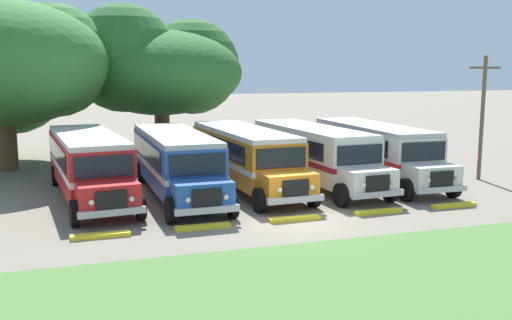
# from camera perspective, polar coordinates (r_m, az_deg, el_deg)

# --- Properties ---
(ground_plane) EXTENTS (220.00, 220.00, 0.00)m
(ground_plane) POSITION_cam_1_polar(r_m,az_deg,el_deg) (21.58, 3.94, -6.12)
(ground_plane) COLOR slate
(foreground_grass_strip) EXTENTS (80.00, 9.67, 0.01)m
(foreground_grass_strip) POSITION_cam_1_polar(r_m,az_deg,el_deg) (15.26, 14.64, -12.93)
(foreground_grass_strip) COLOR #4C7538
(foreground_grass_strip) RESTS_ON ground_plane
(parked_bus_slot_0) EXTENTS (3.69, 10.99, 2.82)m
(parked_bus_slot_0) POSITION_cam_1_polar(r_m,az_deg,el_deg) (26.33, -16.45, -0.19)
(parked_bus_slot_0) COLOR red
(parked_bus_slot_0) RESTS_ON ground_plane
(parked_bus_slot_1) EXTENTS (2.87, 10.86, 2.82)m
(parked_bus_slot_1) POSITION_cam_1_polar(r_m,az_deg,el_deg) (26.03, -8.03, -0.01)
(parked_bus_slot_1) COLOR #23519E
(parked_bus_slot_1) RESTS_ON ground_plane
(parked_bus_slot_2) EXTENTS (3.20, 10.91, 2.82)m
(parked_bus_slot_2) POSITION_cam_1_polar(r_m,az_deg,el_deg) (27.38, -1.08, 0.52)
(parked_bus_slot_2) COLOR orange
(parked_bus_slot_2) RESTS_ON ground_plane
(parked_bus_slot_3) EXTENTS (3.29, 10.93, 2.82)m
(parked_bus_slot_3) POSITION_cam_1_polar(r_m,az_deg,el_deg) (28.44, 5.75, 0.80)
(parked_bus_slot_3) COLOR silver
(parked_bus_slot_3) RESTS_ON ground_plane
(parked_bus_slot_4) EXTENTS (2.75, 10.85, 2.82)m
(parked_bus_slot_4) POSITION_cam_1_polar(r_m,az_deg,el_deg) (30.01, 11.85, 1.08)
(parked_bus_slot_4) COLOR silver
(parked_bus_slot_4) RESTS_ON ground_plane
(curb_wheelstop_0) EXTENTS (2.00, 0.36, 0.15)m
(curb_wheelstop_0) POSITION_cam_1_polar(r_m,az_deg,el_deg) (20.15, -15.31, -7.32)
(curb_wheelstop_0) COLOR yellow
(curb_wheelstop_0) RESTS_ON ground_plane
(curb_wheelstop_1) EXTENTS (2.00, 0.36, 0.15)m
(curb_wheelstop_1) POSITION_cam_1_polar(r_m,az_deg,el_deg) (20.57, -5.35, -6.69)
(curb_wheelstop_1) COLOR yellow
(curb_wheelstop_1) RESTS_ON ground_plane
(curb_wheelstop_2) EXTENTS (2.00, 0.36, 0.15)m
(curb_wheelstop_2) POSITION_cam_1_polar(r_m,az_deg,el_deg) (21.58, 3.92, -5.92)
(curb_wheelstop_2) COLOR yellow
(curb_wheelstop_2) RESTS_ON ground_plane
(curb_wheelstop_3) EXTENTS (2.00, 0.36, 0.15)m
(curb_wheelstop_3) POSITION_cam_1_polar(r_m,az_deg,el_deg) (23.09, 12.15, -5.10)
(curb_wheelstop_3) COLOR yellow
(curb_wheelstop_3) RESTS_ON ground_plane
(curb_wheelstop_4) EXTENTS (2.00, 0.36, 0.15)m
(curb_wheelstop_4) POSITION_cam_1_polar(r_m,az_deg,el_deg) (25.02, 19.23, -4.32)
(curb_wheelstop_4) COLOR yellow
(curb_wheelstop_4) RESTS_ON ground_plane
(broad_shade_tree) EXTENTS (11.35, 11.27, 9.75)m
(broad_shade_tree) POSITION_cam_1_polar(r_m,az_deg,el_deg) (38.56, -9.76, 9.08)
(broad_shade_tree) COLOR brown
(broad_shade_tree) RESTS_ON ground_plane
(utility_pole) EXTENTS (1.80, 0.20, 6.34)m
(utility_pole) POSITION_cam_1_polar(r_m,az_deg,el_deg) (31.30, 21.75, 4.32)
(utility_pole) COLOR brown
(utility_pole) RESTS_ON ground_plane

